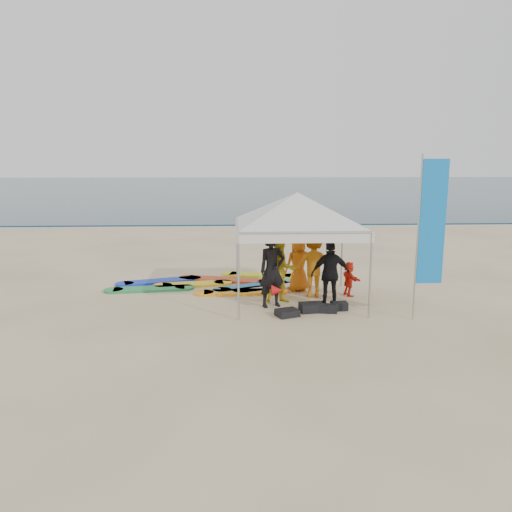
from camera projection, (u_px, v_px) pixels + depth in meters
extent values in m
plane|color=beige|center=(268.00, 335.00, 10.51)|extent=(120.00, 120.00, 0.00)
cube|color=#0C2633|center=(238.00, 187.00, 69.38)|extent=(160.00, 84.00, 0.08)
cube|color=silver|center=(246.00, 225.00, 28.37)|extent=(160.00, 1.20, 0.01)
imported|color=black|center=(272.00, 270.00, 12.40)|extent=(0.79, 0.65, 1.85)
imported|color=gold|center=(281.00, 271.00, 12.78)|extent=(0.91, 0.76, 1.67)
imported|color=orange|center=(314.00, 264.00, 13.33)|extent=(1.20, 0.75, 1.78)
imported|color=black|center=(330.00, 274.00, 12.43)|extent=(1.00, 0.45, 1.67)
imported|color=#C45F11|center=(298.00, 264.00, 13.95)|extent=(0.88, 0.71, 1.56)
imported|color=red|center=(349.00, 279.00, 13.50)|extent=(0.47, 0.91, 0.94)
cylinder|color=#A5A5A8|center=(237.00, 253.00, 14.29)|extent=(0.05, 0.05, 2.02)
cylinder|color=#A5A5A8|center=(342.00, 252.00, 14.43)|extent=(0.05, 0.05, 2.02)
cylinder|color=#A5A5A8|center=(238.00, 277.00, 11.31)|extent=(0.05, 0.05, 2.02)
cylinder|color=#A5A5A8|center=(370.00, 276.00, 11.45)|extent=(0.05, 0.05, 2.02)
cube|color=silver|center=(306.00, 238.00, 11.22)|extent=(3.13, 0.02, 0.24)
cube|color=silver|center=(290.00, 222.00, 14.19)|extent=(3.13, 0.02, 0.24)
cube|color=silver|center=(238.00, 229.00, 12.64)|extent=(0.02, 3.13, 0.24)
cube|color=silver|center=(356.00, 229.00, 12.77)|extent=(0.02, 3.13, 0.24)
pyramid|color=silver|center=(298.00, 192.00, 12.53)|extent=(4.29, 4.29, 0.81)
cylinder|color=#A5A5A8|center=(418.00, 239.00, 11.18)|extent=(0.04, 0.04, 3.76)
cube|color=blue|center=(432.00, 222.00, 11.13)|extent=(0.59, 0.03, 2.80)
cylinder|color=#A5A5A8|center=(272.00, 298.00, 12.20)|extent=(0.02, 0.02, 0.60)
cone|color=red|center=(277.00, 290.00, 12.17)|extent=(0.28, 0.28, 0.28)
cube|color=black|center=(311.00, 307.00, 12.10)|extent=(0.61, 0.44, 0.22)
cube|color=black|center=(327.00, 309.00, 12.07)|extent=(0.50, 0.37, 0.18)
cube|color=black|center=(287.00, 313.00, 11.76)|extent=(0.61, 0.55, 0.16)
cube|color=black|center=(340.00, 306.00, 12.24)|extent=(0.38, 0.30, 0.20)
cube|color=#2174B3|center=(255.00, 286.00, 14.46)|extent=(2.13, 1.41, 0.07)
cube|color=#1532B9|center=(159.00, 281.00, 15.04)|extent=(2.11, 1.13, 0.07)
cube|color=yellow|center=(260.00, 275.00, 15.85)|extent=(2.02, 0.95, 0.07)
cube|color=#258744|center=(149.00, 289.00, 14.13)|extent=(2.02, 0.76, 0.07)
cube|color=#BD3C16|center=(227.00, 280.00, 15.22)|extent=(2.58, 1.18, 0.07)
cube|color=yellow|center=(193.00, 284.00, 14.67)|extent=(1.83, 0.82, 0.07)
cube|color=silver|center=(275.00, 287.00, 14.35)|extent=(2.15, 1.36, 0.07)
cube|color=#FF9B15|center=(242.00, 292.00, 13.79)|extent=(2.10, 0.63, 0.07)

